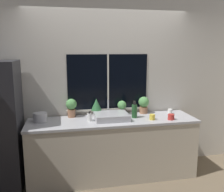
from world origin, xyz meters
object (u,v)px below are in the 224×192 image
Objects in this scene: potted_plant_center_right at (122,107)px; potted_plant_center_left at (96,106)px; bottle_tall at (134,111)px; potted_plant_far_left at (71,107)px; potted_plant_far_right at (144,104)px; mug_white at (170,111)px; mug_red at (171,117)px; soap_bottle at (90,117)px; mug_yellow at (152,117)px; sink at (111,116)px; kettle at (40,117)px.

potted_plant_center_left is at bearing 180.00° from potted_plant_center_right.
potted_plant_far_left is at bearing 166.38° from bottle_tall.
potted_plant_far_right is 0.43m from mug_white.
potted_plant_far_left is 3.00× the size of mug_red.
mug_white is (0.76, -0.13, -0.08)m from potted_plant_center_right.
mug_white is (1.30, 0.13, -0.02)m from soap_bottle.
mug_yellow is (0.22, -0.16, -0.07)m from bottle_tall.
kettle is at bearing 175.27° from sink.
mug_red is at bearing -23.15° from bottle_tall.
potted_plant_center_left is 0.31m from soap_bottle.
soap_bottle is 0.91m from mug_yellow.
potted_plant_center_right reaches higher than mug_yellow.
potted_plant_far_left is 1.14m from potted_plant_far_right.
potted_plant_far_left is at bearing 132.90° from soap_bottle.
potted_plant_far_left reaches higher than soap_bottle.
sink is at bearing 167.04° from mug_red.
mug_white is at bearing 8.76° from bottle_tall.
sink is at bearing 166.36° from mug_yellow.
potted_plant_far_left is 1.05× the size of potted_plant_center_left.
mug_yellow is (0.77, -0.38, -0.12)m from potted_plant_center_left.
soap_bottle is at bearing -163.74° from potted_plant_far_right.
mug_yellow is (0.58, -0.14, -0.01)m from sink.
mug_yellow is at bearing -147.28° from mug_white.
soap_bottle is (-0.14, -0.26, -0.10)m from potted_plant_center_left.
potted_plant_far_right reaches higher than kettle.
potted_plant_center_right is 0.87× the size of bottle_tall.
bottle_tall is (0.36, 0.02, 0.06)m from sink.
potted_plant_far_left is at bearing 180.00° from potted_plant_center_right.
kettle is (-0.69, 0.11, 0.01)m from soap_bottle.
bottle_tall is at bearing -22.39° from potted_plant_center_left.
mug_yellow is at bearing -8.04° from kettle.
potted_plant_center_right reaches higher than mug_red.
bottle_tall is (0.54, -0.22, -0.05)m from potted_plant_center_left.
potted_plant_far_right is (0.36, 0.00, 0.03)m from potted_plant_center_right.
sink is at bearing -177.56° from bottle_tall.
potted_plant_center_right is at bearing 170.34° from mug_white.
mug_white is (1.16, -0.13, -0.12)m from potted_plant_center_left.
potted_plant_far_right reaches higher than mug_white.
potted_plant_center_right is at bearing 121.76° from bottle_tall.
potted_plant_center_left is 2.86× the size of mug_red.
potted_plant_center_left is 0.87m from mug_yellow.
mug_yellow is at bearing -18.33° from potted_plant_far_left.
potted_plant_far_left is 0.38m from potted_plant_center_left.
potted_plant_far_left is 0.37m from soap_bottle.
kettle is (-0.45, -0.16, -0.09)m from potted_plant_far_left.
potted_plant_far_right is 0.32m from bottle_tall.
sink is 0.33m from potted_plant_center_right.
potted_plant_center_right is 2.35× the size of mug_red.
mug_white is 1.99m from kettle.
potted_plant_center_left is (-0.19, 0.24, 0.11)m from sink.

